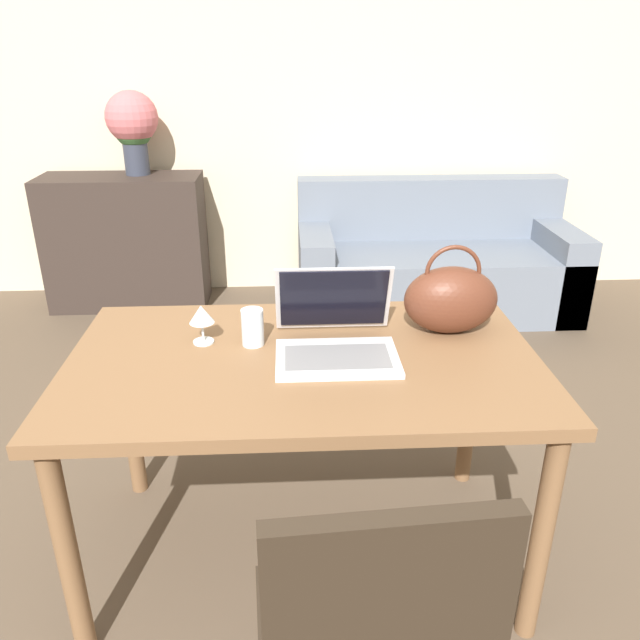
{
  "coord_description": "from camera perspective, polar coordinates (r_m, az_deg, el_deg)",
  "views": [
    {
      "loc": [
        0.06,
        -1.05,
        1.63
      ],
      "look_at": [
        0.15,
        0.63,
        0.88
      ],
      "focal_mm": 35.0,
      "sensor_mm": 36.0,
      "label": 1
    }
  ],
  "objects": [
    {
      "name": "wall_back",
      "position": [
        4.34,
        -4.08,
        20.19
      ],
      "size": [
        10.0,
        0.06,
        2.7
      ],
      "color": "beige",
      "rests_on": "ground_plane"
    },
    {
      "name": "dining_table",
      "position": [
        1.93,
        -1.48,
        -5.67
      ],
      "size": [
        1.42,
        0.85,
        0.76
      ],
      "color": "brown",
      "rests_on": "ground_plane"
    },
    {
      "name": "couch",
      "position": [
        4.19,
        10.35,
        4.89
      ],
      "size": [
        1.77,
        0.78,
        0.82
      ],
      "color": "slate",
      "rests_on": "ground_plane"
    },
    {
      "name": "sideboard",
      "position": [
        4.33,
        -17.26,
        6.82
      ],
      "size": [
        1.02,
        0.4,
        0.86
      ],
      "color": "#332823",
      "rests_on": "ground_plane"
    },
    {
      "name": "laptop",
      "position": [
        1.91,
        1.41,
        -0.86
      ],
      "size": [
        0.37,
        0.35,
        0.25
      ],
      "color": "silver",
      "rests_on": "dining_table"
    },
    {
      "name": "drinking_glass",
      "position": [
        1.95,
        -6.18,
        -0.67
      ],
      "size": [
        0.07,
        0.07,
        0.12
      ],
      "color": "silver",
      "rests_on": "dining_table"
    },
    {
      "name": "wine_glass",
      "position": [
        1.97,
        -10.78,
        0.35
      ],
      "size": [
        0.08,
        0.08,
        0.13
      ],
      "color": "silver",
      "rests_on": "dining_table"
    },
    {
      "name": "handbag",
      "position": [
        2.05,
        11.86,
        1.9
      ],
      "size": [
        0.3,
        0.18,
        0.29
      ],
      "color": "#592D1E",
      "rests_on": "dining_table"
    },
    {
      "name": "flower_vase",
      "position": [
        4.21,
        -16.77,
        16.77
      ],
      "size": [
        0.32,
        0.32,
        0.51
      ],
      "color": "#333847",
      "rests_on": "sideboard"
    }
  ]
}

